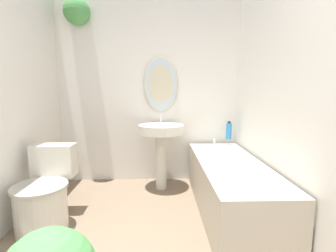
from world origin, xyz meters
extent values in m
cube|color=silver|center=(0.00, 2.79, 1.20)|extent=(2.43, 0.06, 2.40)
ellipsoid|color=beige|center=(0.15, 2.75, 1.27)|extent=(0.45, 0.02, 0.71)
ellipsoid|color=silver|center=(0.15, 2.74, 1.27)|extent=(0.41, 0.01, 0.67)
cylinder|color=silver|center=(-0.84, 2.67, 2.19)|extent=(0.14, 0.14, 0.08)
sphere|color=#4C934C|center=(-0.84, 2.67, 2.12)|extent=(0.31, 0.31, 0.31)
cube|color=silver|center=(1.18, 1.38, 1.20)|extent=(0.06, 2.88, 2.40)
cylinder|color=beige|center=(-0.87, 1.57, 0.19)|extent=(0.42, 0.42, 0.38)
cylinder|color=#B1ADA0|center=(-0.87, 1.57, 0.39)|extent=(0.45, 0.45, 0.02)
cube|color=beige|center=(-0.87, 1.87, 0.53)|extent=(0.38, 0.19, 0.30)
cylinder|color=beige|center=(0.15, 2.45, 0.34)|extent=(0.14, 0.14, 0.69)
cylinder|color=beige|center=(0.15, 2.45, 0.74)|extent=(0.54, 0.54, 0.10)
cylinder|color=silver|center=(0.15, 2.60, 0.84)|extent=(0.02, 0.02, 0.10)
cube|color=#B2A893|center=(0.83, 1.87, 0.25)|extent=(0.61, 1.68, 0.50)
cube|color=beige|center=(0.83, 1.87, 0.48)|extent=(0.51, 1.58, 0.04)
cylinder|color=silver|center=(0.83, 2.61, 0.54)|extent=(0.04, 0.04, 0.08)
cylinder|color=#2D84C6|center=(1.01, 2.62, 0.68)|extent=(0.07, 0.07, 0.20)
cylinder|color=black|center=(1.01, 2.62, 0.79)|extent=(0.04, 0.04, 0.02)
camera|label=1|loc=(0.15, -0.40, 1.19)|focal=26.00mm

